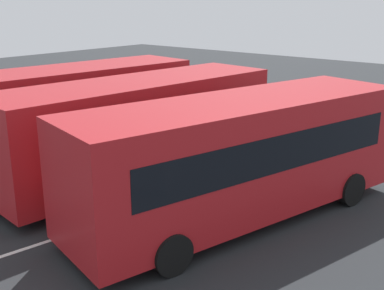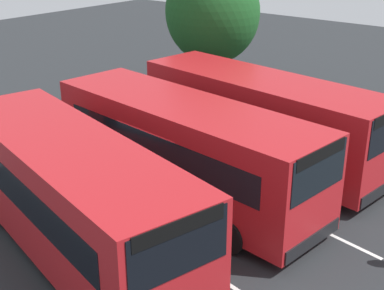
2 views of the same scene
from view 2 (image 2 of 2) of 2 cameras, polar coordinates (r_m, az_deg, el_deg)
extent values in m
plane|color=#232628|center=(16.98, -2.27, -5.31)|extent=(66.00, 66.00, 0.00)
cube|color=#AD191E|center=(13.82, -12.67, -4.88)|extent=(9.52, 4.63, 2.75)
cube|color=black|center=(10.00, -1.46, -10.79)|extent=(0.64, 2.20, 1.16)
cube|color=black|center=(14.17, -8.27, -2.35)|extent=(7.51, 1.89, 0.88)
cube|color=black|center=(13.28, -17.63, -5.01)|extent=(7.51, 1.89, 0.88)
cube|color=black|center=(9.74, -1.42, -8.60)|extent=(0.57, 2.00, 0.32)
cylinder|color=black|center=(12.78, -1.25, -13.25)|extent=(0.94, 0.48, 0.90)
cylinder|color=black|center=(17.22, -12.94, -3.82)|extent=(0.94, 0.48, 0.90)
cube|color=#AD191E|center=(16.09, -0.77, -0.27)|extent=(9.40, 3.52, 2.75)
cube|color=black|center=(13.19, 13.14, -2.71)|extent=(0.36, 2.24, 1.16)
cube|color=black|center=(16.79, 2.26, 1.93)|extent=(7.67, 0.91, 0.88)
cube|color=black|center=(15.19, -4.14, -0.40)|extent=(7.67, 0.91, 0.88)
cube|color=black|center=(13.00, 13.39, -0.92)|extent=(0.32, 2.03, 0.32)
cube|color=black|center=(14.07, 12.56, -9.75)|extent=(0.35, 2.34, 0.36)
cylinder|color=black|center=(15.76, 9.98, -6.15)|extent=(0.93, 0.38, 0.90)
cylinder|color=black|center=(14.08, 4.13, -9.59)|extent=(0.93, 0.38, 0.90)
cylinder|color=black|center=(19.33, -4.25, -0.29)|extent=(0.93, 0.38, 0.90)
cylinder|color=black|center=(17.99, -10.09, -2.40)|extent=(0.93, 0.38, 0.90)
cube|color=#AD191E|center=(18.80, 7.36, 2.97)|extent=(9.42, 3.63, 2.75)
cube|color=black|center=(19.64, 9.70, 4.70)|extent=(7.66, 1.00, 0.88)
cube|color=black|center=(17.78, 4.90, 3.05)|extent=(7.66, 1.00, 0.88)
cube|color=black|center=(17.03, 19.25, -4.56)|extent=(0.38, 2.34, 0.36)
cylinder|color=black|center=(18.71, 16.54, -2.01)|extent=(0.93, 0.39, 0.90)
cylinder|color=black|center=(16.80, 12.35, -4.45)|extent=(0.93, 0.39, 0.90)
cylinder|color=black|center=(21.87, 3.22, 2.50)|extent=(0.93, 0.39, 0.90)
cylinder|color=black|center=(20.26, -1.44, 0.87)|extent=(0.93, 0.39, 0.90)
cylinder|color=#4C3823|center=(25.36, 2.05, 7.32)|extent=(0.44, 0.44, 2.56)
ellipsoid|color=#194C1E|center=(24.76, 2.14, 13.85)|extent=(4.37, 3.94, 4.59)
cube|color=silver|center=(15.81, -6.72, -7.70)|extent=(12.96, 2.33, 0.01)
cube|color=silver|center=(18.26, 1.55, -3.19)|extent=(12.96, 2.33, 0.01)
camera|label=1|loc=(19.70, -48.28, 7.76)|focal=45.80mm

